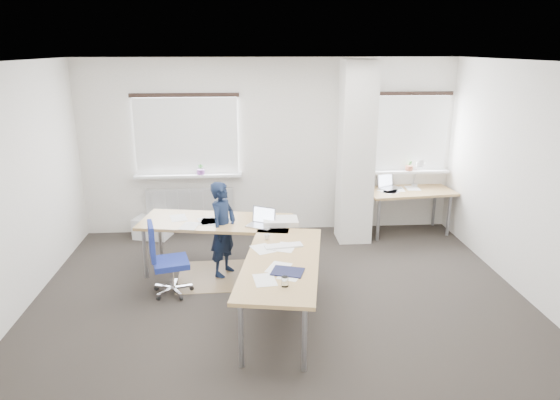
{
  "coord_description": "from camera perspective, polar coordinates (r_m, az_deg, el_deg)",
  "views": [
    {
      "loc": [
        -0.41,
        -5.43,
        2.95
      ],
      "look_at": [
        0.06,
        0.9,
        1.0
      ],
      "focal_mm": 32.0,
      "sensor_mm": 36.0,
      "label": 1
    }
  ],
  "objects": [
    {
      "name": "desk_main",
      "position": [
        6.08,
        -3.51,
        -4.71
      ],
      "size": [
        2.4,
        2.98,
        0.96
      ],
      "rotation": [
        0.0,
        0.0,
        -0.17
      ],
      "color": "#9E7544",
      "rests_on": "ground"
    },
    {
      "name": "ground",
      "position": [
        6.19,
        0.07,
        -11.34
      ],
      "size": [
        6.0,
        6.0,
        0.0
      ],
      "primitive_type": "plane",
      "color": "#282420",
      "rests_on": "ground"
    },
    {
      "name": "floor_mat",
      "position": [
        6.83,
        -6.59,
        -8.56
      ],
      "size": [
        1.19,
        1.02,
        0.01
      ],
      "primitive_type": "cube",
      "rotation": [
        0.0,
        0.0,
        0.02
      ],
      "color": "olive",
      "rests_on": "ground"
    },
    {
      "name": "white_crate",
      "position": [
        8.3,
        -14.36,
        -3.06
      ],
      "size": [
        0.63,
        0.51,
        0.33
      ],
      "primitive_type": "cube",
      "rotation": [
        0.0,
        0.0,
        -0.27
      ],
      "color": "white",
      "rests_on": "ground"
    },
    {
      "name": "task_chair",
      "position": [
        6.36,
        -12.6,
        -8.29
      ],
      "size": [
        0.53,
        0.51,
        0.95
      ],
      "rotation": [
        0.0,
        0.0,
        0.24
      ],
      "color": "navy",
      "rests_on": "ground"
    },
    {
      "name": "person",
      "position": [
        6.64,
        -6.52,
        -3.32
      ],
      "size": [
        0.49,
        0.56,
        1.29
      ],
      "primitive_type": "imported",
      "rotation": [
        0.0,
        0.0,
        1.07
      ],
      "color": "black",
      "rests_on": "ground"
    },
    {
      "name": "room_shell",
      "position": [
        6.03,
        1.49,
        5.61
      ],
      "size": [
        6.04,
        5.04,
        2.82
      ],
      "color": "silver",
      "rests_on": "ground"
    },
    {
      "name": "desk_side",
      "position": [
        8.35,
        14.47,
        0.82
      ],
      "size": [
        1.47,
        0.85,
        1.22
      ],
      "rotation": [
        0.0,
        0.0,
        0.11
      ],
      "color": "#9E7544",
      "rests_on": "ground"
    }
  ]
}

